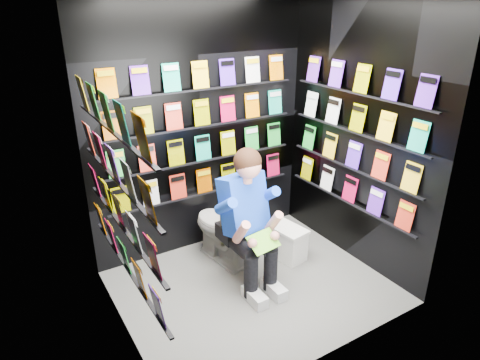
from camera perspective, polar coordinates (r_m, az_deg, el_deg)
floor at (r=4.21m, az=1.72°, el=-14.05°), size 2.40×2.40×0.00m
wall_back at (r=4.40m, az=-5.22°, el=6.64°), size 2.40×0.04×2.60m
wall_front at (r=2.86m, az=13.02°, el=-3.16°), size 2.40×0.04×2.60m
wall_left at (r=3.13m, az=-16.75°, el=-1.25°), size 0.04×2.00×2.60m
wall_right at (r=4.32m, az=15.47°, el=5.58°), size 0.04×2.00×2.60m
comics_back at (r=4.38m, az=-5.05°, el=6.61°), size 2.10×0.06×1.37m
comics_left at (r=3.13m, az=-16.24°, el=-1.05°), size 0.06×1.70×1.37m
comics_right at (r=4.30m, az=15.19°, el=5.59°), size 0.06×1.70×1.37m
toilet at (r=4.42m, az=-2.29°, el=-6.36°), size 0.52×0.80×0.73m
longbox at (r=4.58m, az=6.09°, el=-8.33°), size 0.30×0.46×0.32m
longbox_lid at (r=4.49m, az=6.19°, el=-6.42°), size 0.32×0.48×0.03m
reader at (r=3.93m, az=0.33°, el=-3.25°), size 0.67×0.89×1.50m
held_comic at (r=3.78m, az=3.14°, el=-8.18°), size 0.30×0.20×0.12m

